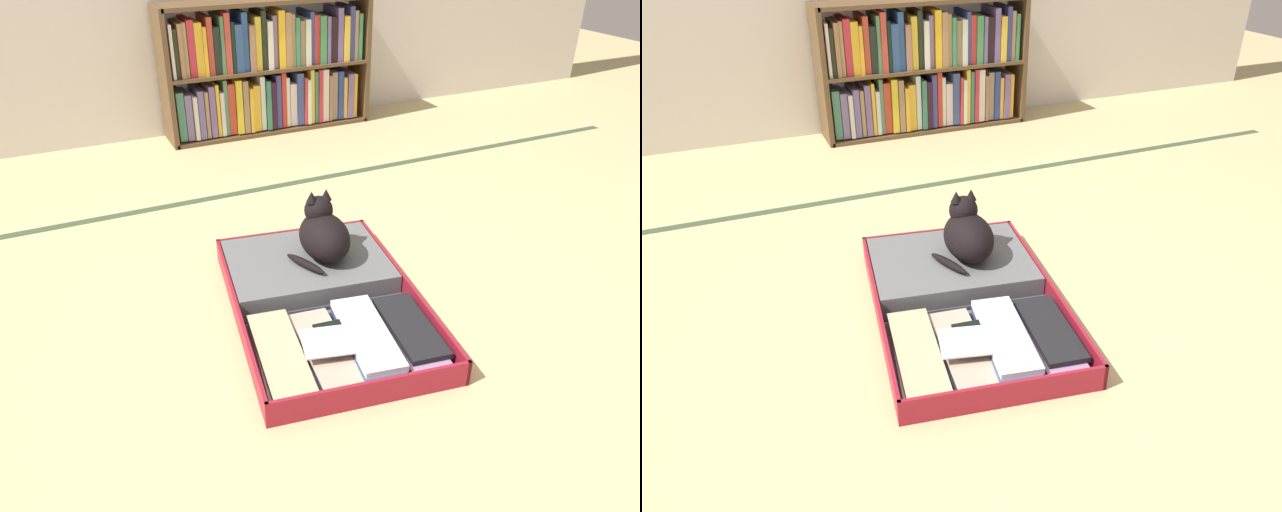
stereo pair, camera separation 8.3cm
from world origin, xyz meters
The scene contains 5 objects.
ground_plane centered at (0.00, 0.00, 0.00)m, with size 10.00×10.00×0.00m, color tan.
tatami_border centered at (0.00, 1.36, 0.00)m, with size 4.80×0.05×0.00m.
bookshelf centered at (0.42, 2.24, 0.38)m, with size 1.32×0.27×0.80m.
open_suitcase centered at (-0.12, 0.29, 0.04)m, with size 0.79×1.08×0.09m.
black_cat centered at (-0.03, 0.46, 0.19)m, with size 0.25×0.28×0.26m.
Camera 1 is at (-0.92, -1.41, 1.31)m, focal length 34.12 mm.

